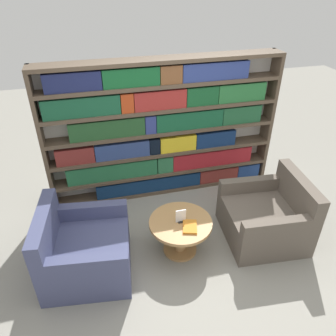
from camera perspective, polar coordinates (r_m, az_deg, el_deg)
name	(u,v)px	position (r m, az deg, el deg)	size (l,w,h in m)	color
ground_plane	(194,258)	(4.05, 4.50, -15.29)	(14.00, 14.00, 0.00)	gray
bookshelf	(163,130)	(4.61, -0.96, 6.63)	(3.25, 0.30, 1.98)	silver
armchair_left	(84,251)	(3.84, -14.50, -13.83)	(1.04, 1.05, 0.83)	#42476B
armchair_right	(267,218)	(4.30, 16.80, -8.29)	(1.00, 1.01, 0.83)	brown
coffee_table	(180,230)	(3.90, 2.17, -10.73)	(0.73, 0.73, 0.45)	#AD7F4C
table_sign	(181,217)	(3.77, 2.24, -8.49)	(0.12, 0.06, 0.17)	black
stray_book	(190,227)	(3.74, 3.82, -10.17)	(0.21, 0.26, 0.02)	orange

